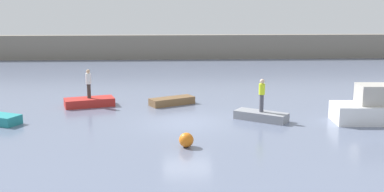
{
  "coord_description": "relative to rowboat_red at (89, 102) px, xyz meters",
  "views": [
    {
      "loc": [
        -0.87,
        -23.42,
        6.11
      ],
      "look_at": [
        0.41,
        3.2,
        0.74
      ],
      "focal_mm": 43.92,
      "sensor_mm": 36.0,
      "label": 1
    }
  ],
  "objects": [
    {
      "name": "ground_plane",
      "position": [
        5.67,
        -4.12,
        -0.24
      ],
      "size": [
        120.0,
        120.0,
        0.0
      ],
      "primitive_type": "plane",
      "color": "slate"
    },
    {
      "name": "embankment_wall",
      "position": [
        5.67,
        23.26,
        1.05
      ],
      "size": [
        80.0,
        1.2,
        2.59
      ],
      "primitive_type": "cube",
      "color": "gray",
      "rests_on": "ground_plane"
    },
    {
      "name": "rowboat_red",
      "position": [
        0.0,
        0.0,
        0.0
      ],
      "size": [
        3.12,
        2.07,
        0.48
      ],
      "primitive_type": "cube",
      "rotation": [
        0.0,
        0.0,
        0.3
      ],
      "color": "red",
      "rests_on": "ground_plane"
    },
    {
      "name": "rowboat_brown",
      "position": [
        4.91,
        0.17,
        -0.02
      ],
      "size": [
        2.84,
        2.1,
        0.44
      ],
      "primitive_type": "cube",
      "rotation": [
        0.0,
        0.0,
        0.48
      ],
      "color": "brown",
      "rests_on": "ground_plane"
    },
    {
      "name": "rowboat_grey",
      "position": [
        9.56,
        -3.85,
        -0.02
      ],
      "size": [
        2.84,
        2.38,
        0.45
      ],
      "primitive_type": "cube",
      "rotation": [
        0.0,
        0.0,
        -0.6
      ],
      "color": "gray",
      "rests_on": "ground_plane"
    },
    {
      "name": "person_white_shirt",
      "position": [
        -0.0,
        0.0,
        1.19
      ],
      "size": [
        0.32,
        0.32,
        1.72
      ],
      "color": "#38332D",
      "rests_on": "rowboat_red"
    },
    {
      "name": "person_hiviz_shirt",
      "position": [
        9.56,
        -3.85,
        1.19
      ],
      "size": [
        0.32,
        0.32,
        1.74
      ],
      "color": "#4C4C56",
      "rests_on": "rowboat_grey"
    },
    {
      "name": "mooring_buoy",
      "position": [
        5.47,
        -8.3,
        0.07
      ],
      "size": [
        0.63,
        0.63,
        0.63
      ],
      "primitive_type": "sphere",
      "color": "orange",
      "rests_on": "ground_plane"
    }
  ]
}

